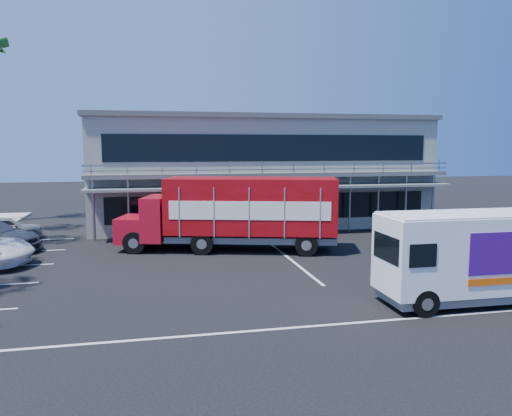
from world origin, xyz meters
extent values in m
plane|color=black|center=(0.00, 0.00, 0.00)|extent=(120.00, 120.00, 0.00)
cube|color=gray|center=(3.00, 15.00, 3.50)|extent=(22.00, 10.00, 7.00)
cube|color=#515454|center=(3.00, 15.00, 7.15)|extent=(22.40, 10.40, 0.30)
cube|color=#515454|center=(3.00, 9.40, 3.60)|extent=(22.00, 1.20, 0.25)
cube|color=gray|center=(3.00, 8.85, 4.10)|extent=(22.00, 0.08, 0.90)
cube|color=slate|center=(3.00, 9.10, 2.90)|extent=(22.00, 1.80, 0.15)
cube|color=black|center=(3.00, 9.98, 1.60)|extent=(20.00, 0.06, 1.60)
cube|color=black|center=(3.00, 9.98, 5.20)|extent=(20.00, 0.06, 1.60)
cube|color=#AA0D1E|center=(-5.22, 6.64, 1.06)|extent=(2.08, 2.70, 1.27)
cube|color=#AA0D1E|center=(-4.10, 6.32, 1.64)|extent=(1.74, 2.84, 2.23)
cube|color=black|center=(-4.10, 6.32, 2.28)|extent=(0.66, 2.19, 0.74)
cube|color=#A20915|center=(0.60, 5.00, 2.33)|extent=(8.89, 4.85, 2.76)
cube|color=slate|center=(0.60, 5.00, 0.69)|extent=(8.78, 4.47, 0.32)
cube|color=white|center=(0.24, 3.71, 2.23)|extent=(7.53, 2.14, 0.90)
cube|color=white|center=(0.96, 6.29, 2.23)|extent=(7.53, 2.14, 0.90)
cylinder|color=black|center=(-5.23, 5.43, 0.55)|extent=(1.14, 0.57, 1.10)
cylinder|color=black|center=(-4.60, 7.68, 0.55)|extent=(1.14, 0.57, 1.10)
cylinder|color=black|center=(-1.96, 4.51, 0.55)|extent=(1.14, 0.57, 1.10)
cylinder|color=black|center=(-1.33, 6.76, 0.55)|extent=(1.14, 0.57, 1.10)
cylinder|color=black|center=(2.94, 3.13, 0.55)|extent=(1.14, 0.57, 1.10)
cylinder|color=black|center=(3.57, 5.38, 0.55)|extent=(1.14, 0.57, 1.10)
cube|color=white|center=(6.17, -5.00, 1.76)|extent=(6.35, 2.23, 2.53)
cube|color=slate|center=(6.17, -5.00, 0.36)|extent=(6.09, 2.01, 0.32)
cube|color=black|center=(3.02, -4.97, 2.03)|extent=(0.08, 1.78, 0.86)
cube|color=white|center=(6.17, -5.00, 3.06)|extent=(6.22, 2.19, 0.07)
cube|color=#420D7B|center=(6.90, -3.91, 1.94)|extent=(3.25, 0.06, 1.36)
cylinder|color=black|center=(3.90, -5.94, 0.43)|extent=(0.87, 0.29, 0.87)
cylinder|color=black|center=(3.92, -4.02, 0.43)|extent=(0.87, 0.29, 0.87)
cylinder|color=black|center=(8.07, -4.06, 0.43)|extent=(0.87, 0.29, 0.87)
imported|color=gray|center=(-12.50, 10.80, 0.68)|extent=(4.25, 2.63, 1.35)
camera|label=1|loc=(-4.43, -19.53, 5.28)|focal=35.00mm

